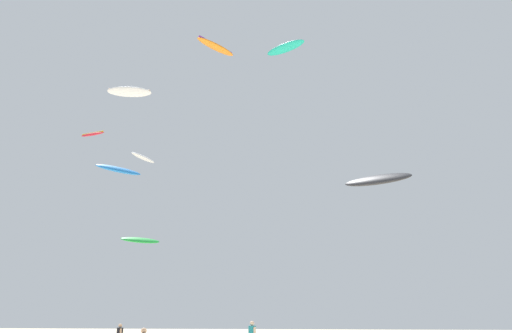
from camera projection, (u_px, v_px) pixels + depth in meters
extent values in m
sphere|color=tan|center=(144.00, 331.00, 19.75)|extent=(0.22, 0.22, 0.22)
cylinder|color=teal|center=(252.00, 332.00, 27.22)|extent=(0.40, 0.40, 0.65)
cylinder|color=beige|center=(255.00, 333.00, 27.03)|extent=(0.12, 0.12, 0.60)
cylinder|color=beige|center=(250.00, 333.00, 27.40)|extent=(0.12, 0.12, 0.60)
sphere|color=beige|center=(252.00, 323.00, 27.35)|extent=(0.24, 0.24, 0.24)
cylinder|color=black|center=(120.00, 333.00, 29.22)|extent=(0.36, 0.36, 0.59)
cylinder|color=tan|center=(119.00, 333.00, 29.39)|extent=(0.10, 0.10, 0.54)
sphere|color=tan|center=(120.00, 326.00, 29.33)|extent=(0.21, 0.21, 0.21)
ellipsoid|color=#2D2D33|center=(378.00, 180.00, 32.40)|extent=(4.43, 2.91, 1.08)
ellipsoid|color=orange|center=(216.00, 47.00, 34.68)|extent=(2.64, 3.22, 0.52)
cylinder|color=purple|center=(216.00, 45.00, 34.72)|extent=(1.82, 2.54, 0.14)
ellipsoid|color=white|center=(129.00, 92.00, 42.88)|extent=(3.76, 1.80, 0.84)
cylinder|color=orange|center=(130.00, 90.00, 42.92)|extent=(3.29, 0.87, 0.16)
ellipsoid|color=blue|center=(119.00, 170.00, 43.94)|extent=(3.67, 4.03, 0.92)
ellipsoid|color=#19B29E|center=(285.00, 48.00, 41.23)|extent=(3.59, 2.88, 0.51)
ellipsoid|color=white|center=(143.00, 158.00, 60.98)|extent=(2.46, 4.61, 0.75)
ellipsoid|color=red|center=(93.00, 134.00, 59.31)|extent=(3.39, 1.89, 0.71)
cylinder|color=yellow|center=(93.00, 133.00, 59.35)|extent=(2.90, 1.03, 0.14)
ellipsoid|color=green|center=(140.00, 240.00, 53.63)|extent=(4.06, 3.62, 0.91)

